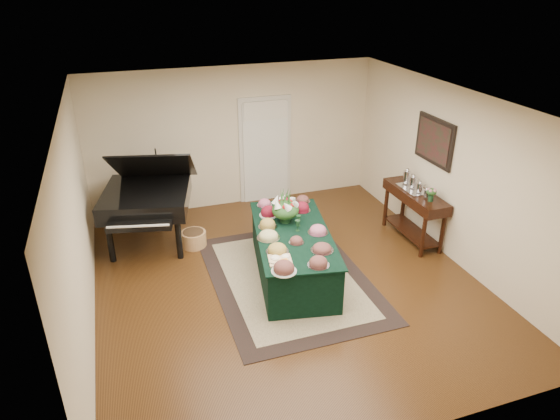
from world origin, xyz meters
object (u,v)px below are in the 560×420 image
object	(u,v)px
grand_piano	(147,197)
mahogany_sideboard	(415,202)
buffet_table	(293,254)
floral_centerpiece	(285,207)

from	to	relation	value
grand_piano	mahogany_sideboard	bearing A→B (deg)	-16.92
grand_piano	buffet_table	bearing A→B (deg)	-41.61
mahogany_sideboard	floral_centerpiece	bearing A→B (deg)	-178.62
floral_centerpiece	mahogany_sideboard	size ratio (longest dim) A/B	0.31
grand_piano	mahogany_sideboard	world-z (taller)	grand_piano
floral_centerpiece	mahogany_sideboard	xyz separation A→B (m)	(2.34, 0.06, -0.30)
buffet_table	floral_centerpiece	world-z (taller)	floral_centerpiece
buffet_table	mahogany_sideboard	bearing A→B (deg)	10.12
buffet_table	grand_piano	size ratio (longest dim) A/B	1.28
buffet_table	mahogany_sideboard	size ratio (longest dim) A/B	1.73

